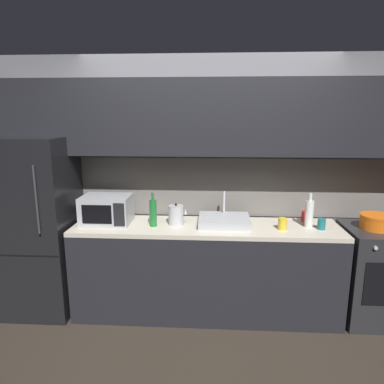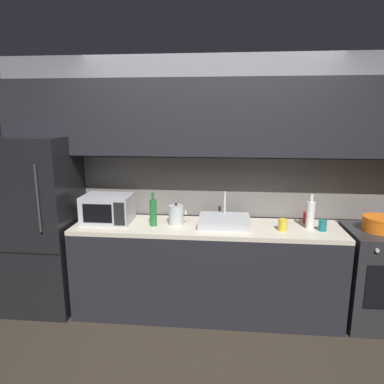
{
  "view_description": "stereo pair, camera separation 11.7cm",
  "coord_description": "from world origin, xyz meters",
  "px_view_note": "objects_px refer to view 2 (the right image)",
  "views": [
    {
      "loc": [
        0.06,
        -2.28,
        1.93
      ],
      "look_at": [
        -0.14,
        0.9,
        1.22
      ],
      "focal_mm": 32.8,
      "sensor_mm": 36.0,
      "label": 1
    },
    {
      "loc": [
        0.18,
        -2.27,
        1.93
      ],
      "look_at": [
        -0.14,
        0.9,
        1.22
      ],
      "focal_mm": 32.8,
      "sensor_mm": 36.0,
      "label": 2
    }
  ],
  "objects_px": {
    "oven_range": "(377,277)",
    "kettle": "(176,215)",
    "microwave": "(108,209)",
    "wine_bottle_white": "(310,215)",
    "refrigerator": "(42,224)",
    "wine_bottle_green": "(153,212)",
    "mug_red": "(307,217)",
    "mug_teal": "(323,226)",
    "cooking_pot": "(380,224)",
    "mug_yellow": "(283,225)"
  },
  "relations": [
    {
      "from": "oven_range",
      "to": "kettle",
      "type": "bearing_deg",
      "value": 179.67
    },
    {
      "from": "microwave",
      "to": "kettle",
      "type": "relative_size",
      "value": 2.19
    },
    {
      "from": "wine_bottle_white",
      "to": "kettle",
      "type": "bearing_deg",
      "value": 179.95
    },
    {
      "from": "wine_bottle_white",
      "to": "oven_range",
      "type": "bearing_deg",
      "value": -0.86
    },
    {
      "from": "wine_bottle_white",
      "to": "refrigerator",
      "type": "bearing_deg",
      "value": -179.81
    },
    {
      "from": "wine_bottle_green",
      "to": "mug_red",
      "type": "height_order",
      "value": "wine_bottle_green"
    },
    {
      "from": "wine_bottle_white",
      "to": "mug_red",
      "type": "distance_m",
      "value": 0.2
    },
    {
      "from": "oven_range",
      "to": "mug_red",
      "type": "relative_size",
      "value": 8.58
    },
    {
      "from": "wine_bottle_white",
      "to": "mug_teal",
      "type": "xyz_separation_m",
      "value": [
        0.1,
        -0.06,
        -0.08
      ]
    },
    {
      "from": "refrigerator",
      "to": "microwave",
      "type": "relative_size",
      "value": 3.76
    },
    {
      "from": "wine_bottle_green",
      "to": "cooking_pot",
      "type": "xyz_separation_m",
      "value": [
        2.06,
        0.05,
        -0.06
      ]
    },
    {
      "from": "mug_yellow",
      "to": "mug_red",
      "type": "bearing_deg",
      "value": 44.55
    },
    {
      "from": "oven_range",
      "to": "kettle",
      "type": "xyz_separation_m",
      "value": [
        -1.89,
        0.01,
        0.54
      ]
    },
    {
      "from": "kettle",
      "to": "mug_yellow",
      "type": "xyz_separation_m",
      "value": [
        0.98,
        -0.09,
        -0.04
      ]
    },
    {
      "from": "refrigerator",
      "to": "kettle",
      "type": "bearing_deg",
      "value": 0.4
    },
    {
      "from": "kettle",
      "to": "wine_bottle_white",
      "type": "bearing_deg",
      "value": -0.05
    },
    {
      "from": "kettle",
      "to": "wine_bottle_white",
      "type": "distance_m",
      "value": 1.24
    },
    {
      "from": "kettle",
      "to": "wine_bottle_green",
      "type": "relative_size",
      "value": 0.66
    },
    {
      "from": "cooking_pot",
      "to": "kettle",
      "type": "bearing_deg",
      "value": 179.71
    },
    {
      "from": "refrigerator",
      "to": "wine_bottle_green",
      "type": "bearing_deg",
      "value": -2.5
    },
    {
      "from": "refrigerator",
      "to": "mug_teal",
      "type": "xyz_separation_m",
      "value": [
        2.69,
        -0.05,
        0.09
      ]
    },
    {
      "from": "oven_range",
      "to": "wine_bottle_white",
      "type": "bearing_deg",
      "value": 179.14
    },
    {
      "from": "mug_yellow",
      "to": "mug_red",
      "type": "height_order",
      "value": "mug_yellow"
    },
    {
      "from": "oven_range",
      "to": "refrigerator",
      "type": "bearing_deg",
      "value": 179.98
    },
    {
      "from": "oven_range",
      "to": "wine_bottle_green",
      "type": "height_order",
      "value": "wine_bottle_green"
    },
    {
      "from": "oven_range",
      "to": "kettle",
      "type": "distance_m",
      "value": 1.96
    },
    {
      "from": "wine_bottle_green",
      "to": "mug_teal",
      "type": "xyz_separation_m",
      "value": [
        1.55,
        -0.0,
        -0.08
      ]
    },
    {
      "from": "mug_yellow",
      "to": "cooking_pot",
      "type": "bearing_deg",
      "value": 5.19
    },
    {
      "from": "kettle",
      "to": "mug_yellow",
      "type": "relative_size",
      "value": 1.94
    },
    {
      "from": "microwave",
      "to": "cooking_pot",
      "type": "relative_size",
      "value": 1.55
    },
    {
      "from": "wine_bottle_green",
      "to": "mug_teal",
      "type": "distance_m",
      "value": 1.55
    },
    {
      "from": "mug_teal",
      "to": "mug_red",
      "type": "bearing_deg",
      "value": 108.37
    },
    {
      "from": "refrigerator",
      "to": "oven_range",
      "type": "xyz_separation_m",
      "value": [
        3.24,
        -0.0,
        -0.41
      ]
    },
    {
      "from": "microwave",
      "to": "kettle",
      "type": "distance_m",
      "value": 0.67
    },
    {
      "from": "refrigerator",
      "to": "wine_bottle_green",
      "type": "distance_m",
      "value": 1.16
    },
    {
      "from": "refrigerator",
      "to": "cooking_pot",
      "type": "distance_m",
      "value": 3.21
    },
    {
      "from": "oven_range",
      "to": "wine_bottle_green",
      "type": "xyz_separation_m",
      "value": [
        -2.1,
        -0.05,
        0.58
      ]
    },
    {
      "from": "mug_yellow",
      "to": "mug_red",
      "type": "xyz_separation_m",
      "value": [
        0.28,
        0.27,
        -0.0
      ]
    },
    {
      "from": "refrigerator",
      "to": "cooking_pot",
      "type": "relative_size",
      "value": 5.83
    },
    {
      "from": "refrigerator",
      "to": "mug_yellow",
      "type": "relative_size",
      "value": 15.97
    },
    {
      "from": "refrigerator",
      "to": "mug_red",
      "type": "distance_m",
      "value": 2.62
    },
    {
      "from": "oven_range",
      "to": "cooking_pot",
      "type": "xyz_separation_m",
      "value": [
        -0.03,
        0.0,
        0.52
      ]
    },
    {
      "from": "refrigerator",
      "to": "kettle",
      "type": "xyz_separation_m",
      "value": [
        1.35,
        0.01,
        0.13
      ]
    },
    {
      "from": "refrigerator",
      "to": "wine_bottle_white",
      "type": "xyz_separation_m",
      "value": [
        2.59,
        0.01,
        0.17
      ]
    },
    {
      "from": "microwave",
      "to": "wine_bottle_green",
      "type": "bearing_deg",
      "value": -8.41
    },
    {
      "from": "refrigerator",
      "to": "microwave",
      "type": "bearing_deg",
      "value": 1.55
    },
    {
      "from": "kettle",
      "to": "mug_teal",
      "type": "distance_m",
      "value": 1.34
    },
    {
      "from": "microwave",
      "to": "wine_bottle_green",
      "type": "height_order",
      "value": "wine_bottle_green"
    },
    {
      "from": "wine_bottle_green",
      "to": "mug_yellow",
      "type": "xyz_separation_m",
      "value": [
        1.19,
        -0.03,
        -0.08
      ]
    },
    {
      "from": "kettle",
      "to": "wine_bottle_green",
      "type": "bearing_deg",
      "value": -164.15
    }
  ]
}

